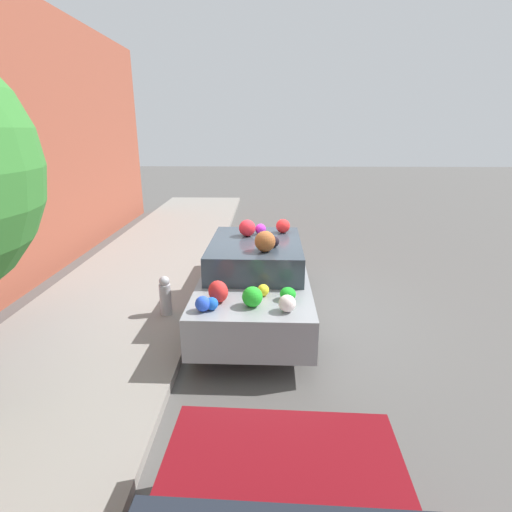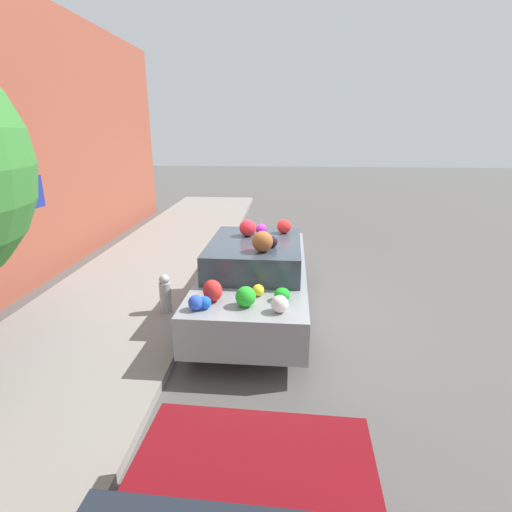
# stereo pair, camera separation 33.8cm
# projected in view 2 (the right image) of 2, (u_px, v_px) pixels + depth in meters

# --- Properties ---
(ground_plane) EXTENTS (60.00, 60.00, 0.00)m
(ground_plane) POSITION_uv_depth(u_px,v_px,m) (259.00, 311.00, 7.42)
(ground_plane) COLOR #565451
(sidewalk_curb) EXTENTS (24.00, 3.20, 0.13)m
(sidewalk_curb) POSITION_uv_depth(u_px,v_px,m) (118.00, 303.00, 7.59)
(sidewalk_curb) COLOR gray
(sidewalk_curb) RESTS_ON ground
(fire_hydrant) EXTENTS (0.20, 0.20, 0.70)m
(fire_hydrant) POSITION_uv_depth(u_px,v_px,m) (165.00, 294.00, 6.97)
(fire_hydrant) COLOR #B2B2B7
(fire_hydrant) RESTS_ON sidewalk_curb
(art_car) EXTENTS (4.59, 1.85, 1.72)m
(art_car) POSITION_uv_depth(u_px,v_px,m) (256.00, 274.00, 7.15)
(art_car) COLOR gray
(art_car) RESTS_ON ground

